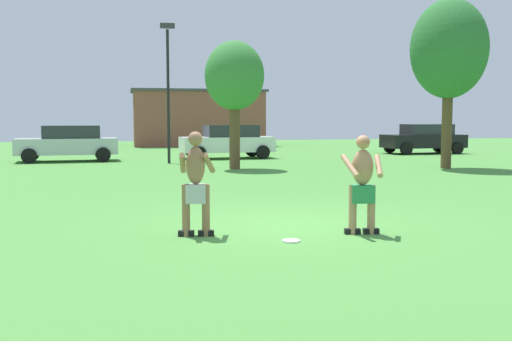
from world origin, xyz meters
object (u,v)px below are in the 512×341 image
(car_silver_near_post, at_px, (68,143))
(lamp_post, at_px, (168,78))
(player_in_green, at_px, (363,180))
(tree_right_field, at_px, (449,50))
(car_black_mid_lot, at_px, (424,138))
(car_white_far_end, at_px, (228,141))
(tree_left_field, at_px, (234,77))
(frisbee, at_px, (291,241))
(player_near, at_px, (196,182))

(car_silver_near_post, height_order, lamp_post, lamp_post)
(player_in_green, height_order, car_silver_near_post, player_in_green)
(tree_right_field, bearing_deg, car_black_mid_lot, 66.60)
(car_silver_near_post, height_order, car_white_far_end, same)
(lamp_post, bearing_deg, car_silver_near_post, 153.28)
(player_in_green, xyz_separation_m, tree_left_field, (0.19, 12.76, 2.51))
(player_in_green, bearing_deg, frisbee, -165.59)
(car_black_mid_lot, height_order, car_white_far_end, same)
(car_black_mid_lot, bearing_deg, car_silver_near_post, -173.91)
(player_in_green, xyz_separation_m, tree_right_field, (8.07, 11.29, 3.55))
(car_silver_near_post, bearing_deg, lamp_post, -26.72)
(player_near, height_order, tree_left_field, tree_left_field)
(frisbee, xyz_separation_m, car_white_far_end, (2.22, 18.91, 0.81))
(player_near, distance_m, frisbee, 1.80)
(player_in_green, distance_m, tree_right_field, 14.33)
(frisbee, relative_size, car_white_far_end, 0.06)
(player_in_green, height_order, car_white_far_end, player_in_green)
(car_white_far_end, height_order, tree_left_field, tree_left_field)
(car_silver_near_post, relative_size, tree_right_field, 0.70)
(frisbee, distance_m, car_white_far_end, 19.06)
(car_white_far_end, bearing_deg, car_black_mid_lot, 8.03)
(player_near, xyz_separation_m, tree_right_field, (10.75, 10.87, 3.56))
(car_white_far_end, xyz_separation_m, tree_left_field, (-0.73, -5.82, 2.58))
(car_white_far_end, bearing_deg, tree_left_field, -97.11)
(frisbee, relative_size, tree_right_field, 0.04)
(car_black_mid_lot, bearing_deg, player_in_green, -120.57)
(frisbee, bearing_deg, player_near, 151.27)
(player_near, bearing_deg, car_white_far_end, 78.79)
(player_near, xyz_separation_m, player_in_green, (2.68, -0.42, 0.00))
(player_in_green, relative_size, car_black_mid_lot, 0.37)
(player_in_green, bearing_deg, car_white_far_end, 87.18)
(tree_left_field, bearing_deg, player_near, -103.11)
(frisbee, distance_m, car_black_mid_lot, 24.36)
(player_in_green, bearing_deg, player_near, 171.07)
(player_near, bearing_deg, tree_right_field, 45.32)
(tree_left_field, bearing_deg, frisbee, -96.51)
(player_near, bearing_deg, frisbee, -28.73)
(car_silver_near_post, xyz_separation_m, tree_left_field, (6.48, -5.42, 2.58))
(frisbee, bearing_deg, car_silver_near_post, 105.07)
(car_black_mid_lot, distance_m, tree_right_field, 10.28)
(player_near, xyz_separation_m, lamp_post, (0.65, 15.62, 2.67))
(player_near, xyz_separation_m, car_white_far_end, (3.60, 18.15, -0.06))
(car_black_mid_lot, bearing_deg, tree_left_field, -147.81)
(player_near, distance_m, car_silver_near_post, 18.12)
(player_in_green, xyz_separation_m, lamp_post, (-2.03, 16.04, 2.66))
(frisbee, bearing_deg, car_white_far_end, 83.31)
(player_near, height_order, lamp_post, lamp_post)
(car_silver_near_post, distance_m, car_black_mid_lot, 18.28)
(lamp_post, height_order, tree_left_field, lamp_post)
(player_in_green, relative_size, car_silver_near_post, 0.37)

